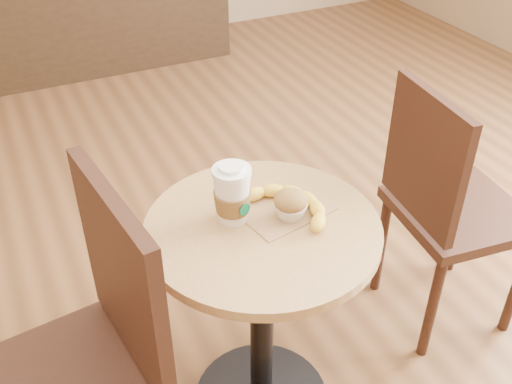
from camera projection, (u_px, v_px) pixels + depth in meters
cafe_table at (262, 292)px, 1.71m from camera, size 0.63×0.63×0.75m
chair_left at (83, 369)px, 1.42m from camera, size 0.50×0.50×1.03m
chair_right at (446, 204)px, 2.03m from camera, size 0.46×0.46×0.94m
kraft_bag at (284, 209)px, 1.62m from camera, size 0.27×0.22×0.00m
coffee_cup at (232, 196)px, 1.54m from camera, size 0.10×0.10×0.17m
muffin at (290, 204)px, 1.57m from camera, size 0.09×0.09×0.08m
banana at (290, 207)px, 1.60m from camera, size 0.28×0.31×0.04m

